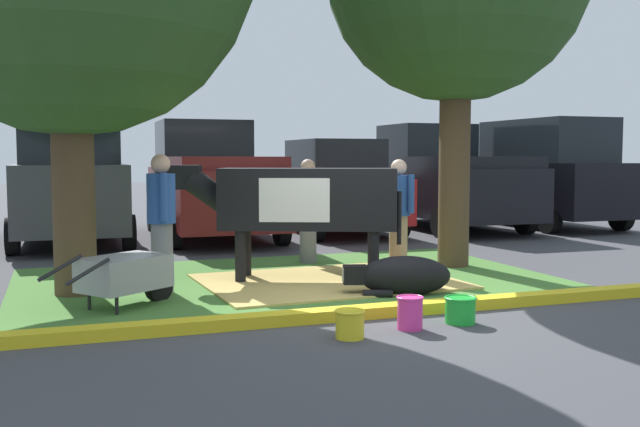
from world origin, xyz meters
TOP-DOWN VIEW (x-y plane):
  - ground_plane at (0.00, 0.00)m, footprint 80.00×80.00m
  - grass_island at (-0.42, 1.56)m, footprint 7.01×4.45m
  - curb_yellow at (-0.42, -0.81)m, footprint 8.21×0.24m
  - hay_bedding at (-0.00, 1.21)m, footprint 3.31×2.55m
  - cow_holstein at (-0.31, 1.45)m, footprint 3.00×1.61m
  - calf_lying at (0.54, 0.12)m, footprint 1.33×0.78m
  - person_handler at (1.24, 1.66)m, footprint 0.34×0.49m
  - person_visitor_near at (-2.14, 1.19)m, footprint 0.34×0.53m
  - person_visitor_far at (0.33, 2.97)m, footprint 0.52×0.34m
  - wheelbarrow at (-2.63, 0.48)m, footprint 1.46×1.24m
  - bucket_yellow at (-0.82, -1.55)m, footprint 0.29×0.29m
  - bucket_pink at (-0.14, -1.43)m, footprint 0.27×0.27m
  - bucket_green at (0.45, -1.37)m, footprint 0.33×0.33m
  - suv_dark_grey at (-3.06, 7.03)m, footprint 2.19×4.64m
  - pickup_truck_maroon at (-0.34, 7.20)m, footprint 2.30×5.44m
  - sedan_red at (2.34, 7.07)m, footprint 2.09×4.43m
  - pickup_truck_black at (5.10, 7.25)m, footprint 2.30×5.44m
  - suv_black at (7.61, 6.80)m, footprint 2.19×4.64m

SIDE VIEW (x-z plane):
  - ground_plane at x=0.00m, z-range 0.00..0.00m
  - grass_island at x=-0.42m, z-range 0.00..0.02m
  - hay_bedding at x=0.00m, z-range 0.01..0.04m
  - curb_yellow at x=-0.42m, z-range 0.00..0.12m
  - bucket_yellow at x=-0.82m, z-range 0.01..0.27m
  - bucket_green at x=0.45m, z-range 0.01..0.27m
  - bucket_pink at x=-0.14m, z-range 0.01..0.33m
  - calf_lying at x=0.54m, z-range 0.00..0.48m
  - wheelbarrow at x=-2.63m, z-range 0.07..0.70m
  - person_visitor_far at x=0.33m, z-range 0.06..1.68m
  - person_handler at x=1.24m, z-range 0.06..1.68m
  - person_visitor_near at x=-2.14m, z-range 0.07..1.76m
  - sedan_red at x=2.34m, z-range -0.03..1.99m
  - cow_holstein at x=-0.31m, z-range 0.32..1.87m
  - pickup_truck_maroon at x=-0.34m, z-range -0.10..2.32m
  - pickup_truck_black at x=5.10m, z-range -0.10..2.32m
  - suv_dark_grey at x=-3.06m, z-range 0.01..2.53m
  - suv_black at x=7.61m, z-range 0.01..2.53m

